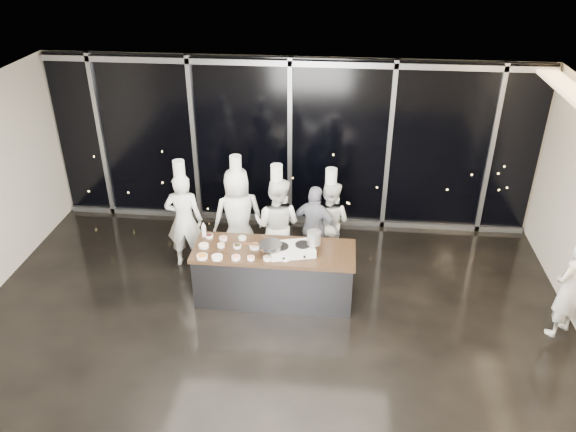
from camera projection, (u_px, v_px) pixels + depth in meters
The scene contains 15 objects.
ground at pixel (267, 335), 8.13m from camera, with size 9.00×9.00×0.00m, color black.
room_shell at pixel (278, 198), 7.03m from camera, with size 9.02×7.02×3.21m.
window_wall at pixel (290, 145), 10.35m from camera, with size 8.90×0.11×3.20m.
demo_counter at pixel (274, 274), 8.70m from camera, with size 2.46×0.86×0.90m.
stove at pixel (292, 249), 8.37m from camera, with size 0.75×0.56×0.14m.
frying_pan at pixel (270, 245), 8.27m from camera, with size 0.62×0.42×0.06m.
stock_pot at pixel (314, 238), 8.32m from camera, with size 0.21×0.21×0.21m, color #BDBDC0.
prep_bowls at pixel (236, 250), 8.43m from camera, with size 1.43×0.73×0.05m.
squeeze_bottle at pixel (204, 230), 8.77m from camera, with size 0.07×0.07×0.25m.
chef_far_left at pixel (184, 219), 9.35m from camera, with size 0.65×0.46×1.93m.
chef_left at pixel (238, 216), 9.44m from camera, with size 0.99×0.82×1.97m.
chef_center at pixel (277, 224), 9.25m from camera, with size 0.95×0.81×1.92m.
guest at pixel (315, 228), 9.34m from camera, with size 0.96×0.67×1.51m.
chef_right at pixel (329, 221), 9.52m from camera, with size 0.89×0.79×1.74m.
chef_side at pixel (569, 287), 7.81m from camera, with size 0.68×0.65×1.80m.
Camera 1 is at (0.93, -6.22, 5.45)m, focal length 35.00 mm.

